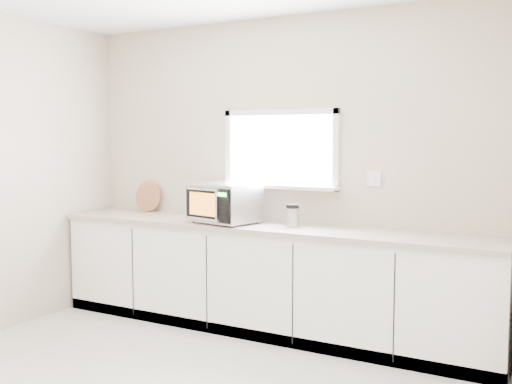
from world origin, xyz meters
The scene contains 7 objects.
back_wall centered at (0.00, 2.00, 1.36)m, with size 4.00×0.17×2.70m.
cabinets centered at (0.00, 1.70, 0.44)m, with size 3.92×0.60×0.88m, color white.
countertop centered at (0.00, 1.69, 0.90)m, with size 3.92×0.64×0.04m, color #B6A396.
microwave centered at (-0.35, 1.62, 1.10)m, with size 0.61×0.52×0.35m.
knife_block centered at (-0.31, 1.74, 1.04)m, with size 0.10×0.19×0.27m.
cutting_board centered at (-1.45, 1.94, 1.07)m, with size 0.30×0.30×0.02m, color #A86941.
coffee_grinder centered at (0.26, 1.69, 1.02)m, with size 0.13×0.13×0.19m.
Camera 1 is at (2.34, -2.74, 1.65)m, focal length 42.00 mm.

